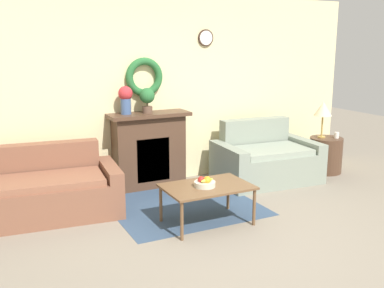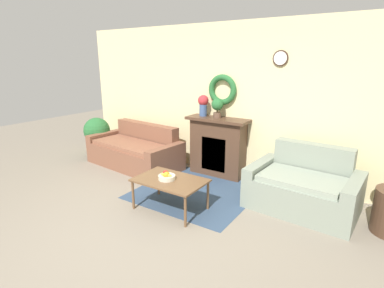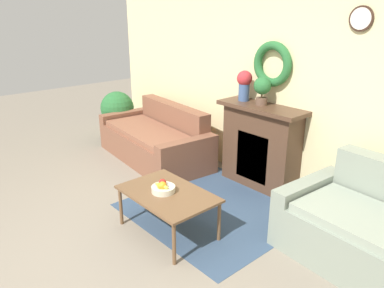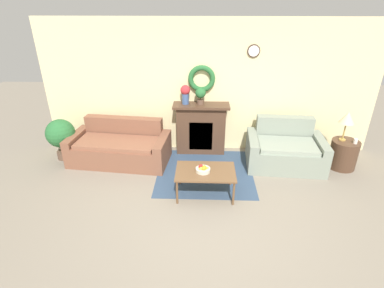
% 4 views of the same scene
% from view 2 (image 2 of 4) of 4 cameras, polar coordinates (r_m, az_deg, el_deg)
% --- Properties ---
extents(ground_plane, '(16.00, 16.00, 0.00)m').
position_cam_2_polar(ground_plane, '(3.86, -11.06, -16.95)').
color(ground_plane, gray).
extents(floor_rug, '(1.80, 1.75, 0.01)m').
position_cam_2_polar(floor_rug, '(4.94, 0.89, -8.98)').
color(floor_rug, '#334760').
rests_on(floor_rug, ground_plane).
extents(wall_back, '(6.80, 0.17, 2.70)m').
position_cam_2_polar(wall_back, '(5.44, 7.49, 8.10)').
color(wall_back, beige).
rests_on(wall_back, ground_plane).
extents(fireplace, '(1.14, 0.41, 1.07)m').
position_cam_2_polar(fireplace, '(5.49, 4.91, -0.44)').
color(fireplace, '#4C3323').
rests_on(fireplace, ground_plane).
extents(couch_left, '(2.03, 1.11, 0.81)m').
position_cam_2_polar(couch_left, '(6.14, -10.70, -1.35)').
color(couch_left, brown).
rests_on(couch_left, ground_plane).
extents(loveseat_right, '(1.52, 1.06, 0.89)m').
position_cam_2_polar(loveseat_right, '(4.60, 20.46, -7.76)').
color(loveseat_right, gray).
rests_on(loveseat_right, ground_plane).
extents(coffee_table, '(0.98, 0.65, 0.45)m').
position_cam_2_polar(coffee_table, '(4.24, -4.19, -7.25)').
color(coffee_table, brown).
rests_on(coffee_table, ground_plane).
extents(fruit_bowl, '(0.24, 0.24, 0.12)m').
position_cam_2_polar(fruit_bowl, '(4.22, -4.87, -6.15)').
color(fruit_bowl, beige).
rests_on(fruit_bowl, coffee_table).
extents(vase_on_mantel_left, '(0.19, 0.19, 0.38)m').
position_cam_2_polar(vase_on_mantel_left, '(5.50, 2.15, 7.64)').
color(vase_on_mantel_left, '#3D5684').
rests_on(vase_on_mantel_left, fireplace).
extents(potted_plant_on_mantel, '(0.21, 0.21, 0.35)m').
position_cam_2_polar(potted_plant_on_mantel, '(5.33, 4.85, 7.21)').
color(potted_plant_on_mantel, brown).
rests_on(potted_plant_on_mantel, fireplace).
extents(potted_plant_floor_by_couch, '(0.57, 0.57, 0.84)m').
position_cam_2_polar(potted_plant_floor_by_couch, '(6.97, -17.64, 2.20)').
color(potted_plant_floor_by_couch, brown).
rests_on(potted_plant_floor_by_couch, ground_plane).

